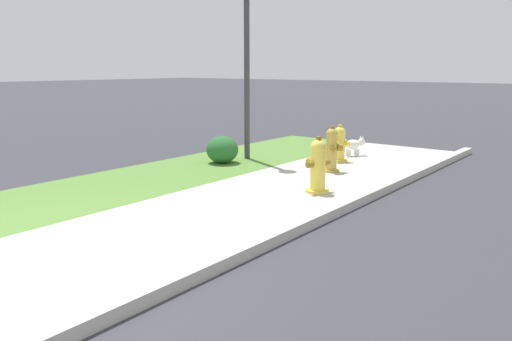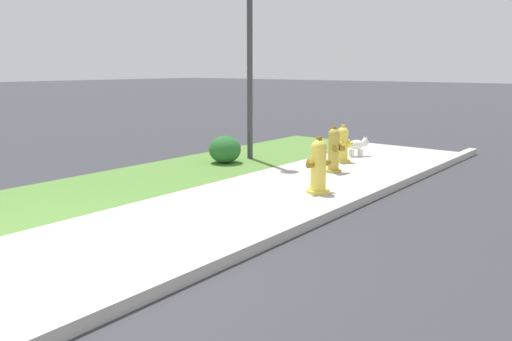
{
  "view_description": "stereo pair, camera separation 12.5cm",
  "coord_description": "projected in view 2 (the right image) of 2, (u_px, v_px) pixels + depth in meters",
  "views": [
    {
      "loc": [
        -2.05,
        -4.11,
        1.8
      ],
      "look_at": [
        3.27,
        0.03,
        0.4
      ],
      "focal_mm": 35.0,
      "sensor_mm": 36.0,
      "label": 1
    },
    {
      "loc": [
        -1.97,
        -4.21,
        1.8
      ],
      "look_at": [
        3.27,
        0.03,
        0.4
      ],
      "focal_mm": 35.0,
      "sensor_mm": 36.0,
      "label": 2
    }
  ],
  "objects": [
    {
      "name": "fire_hydrant_at_driveway",
      "position": [
        342.0,
        144.0,
        9.58
      ],
      "size": [
        0.38,
        0.41,
        0.72
      ],
      "rotation": [
        0.0,
        0.0,
        1.78
      ],
      "color": "yellow",
      "rests_on": "ground"
    },
    {
      "name": "street_lamp",
      "position": [
        250.0,
        2.0,
        9.41
      ],
      "size": [
        0.32,
        0.32,
        4.54
      ],
      "color": "#3D3D42",
      "rests_on": "ground"
    },
    {
      "name": "sidewalk_pavement",
      "position": [
        29.0,
        272.0,
        4.45
      ],
      "size": [
        18.0,
        2.3,
        0.01
      ],
      "primitive_type": "cube",
      "color": "#BCB7AD",
      "rests_on": "ground"
    },
    {
      "name": "fire_hydrant_across_street",
      "position": [
        318.0,
        166.0,
        7.19
      ],
      "size": [
        0.41,
        0.39,
        0.83
      ],
      "rotation": [
        0.0,
        0.0,
        5.95
      ],
      "color": "yellow",
      "rests_on": "ground"
    },
    {
      "name": "shrub_bush_near_lamp",
      "position": [
        225.0,
        150.0,
        9.5
      ],
      "size": [
        0.61,
        0.61,
        0.52
      ],
      "color": "#28662D",
      "rests_on": "ground"
    },
    {
      "name": "small_white_dog",
      "position": [
        358.0,
        145.0,
        10.18
      ],
      "size": [
        0.43,
        0.35,
        0.42
      ],
      "rotation": [
        0.0,
        0.0,
        5.72
      ],
      "color": "white",
      "rests_on": "ground"
    },
    {
      "name": "street_curb",
      "position": [
        111.0,
        307.0,
        3.68
      ],
      "size": [
        18.0,
        0.16,
        0.12
      ],
      "primitive_type": "cube",
      "color": "#BCB7AD",
      "rests_on": "ground"
    },
    {
      "name": "ground_plane",
      "position": [
        29.0,
        272.0,
        4.46
      ],
      "size": [
        120.0,
        120.0,
        0.0
      ],
      "primitive_type": "plane",
      "color": "#38383D"
    },
    {
      "name": "fire_hydrant_near_corner",
      "position": [
        334.0,
        150.0,
        8.62
      ],
      "size": [
        0.35,
        0.34,
        0.81
      ],
      "rotation": [
        0.0,
        0.0,
        3.8
      ],
      "color": "gold",
      "rests_on": "ground"
    }
  ]
}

